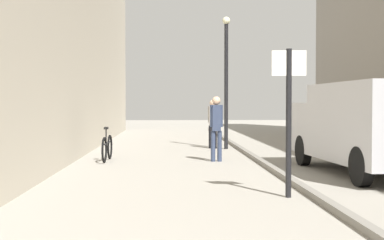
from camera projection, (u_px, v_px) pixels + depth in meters
ground_plane at (206, 168)px, 13.85m from camera, size 80.00×80.00×0.00m
kerb_strip at (268, 166)px, 13.91m from camera, size 0.16×40.00×0.12m
pedestrian_main_foreground at (216, 124)px, 15.49m from camera, size 0.37×0.24×1.85m
pedestrian_mid_block at (213, 120)px, 19.98m from camera, size 0.34×0.26×1.78m
delivery_van at (368, 125)px, 12.70m from camera, size 2.40×5.45×2.11m
street_sign_post at (289, 109)px, 9.55m from camera, size 0.60×0.10×2.60m
lamp_post at (226, 74)px, 19.71m from camera, size 0.28×0.28×4.76m
bicycle_leaning at (107, 148)px, 15.65m from camera, size 0.13×1.77×0.98m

